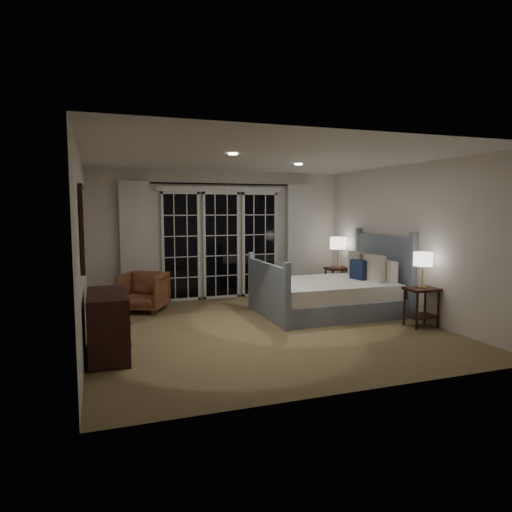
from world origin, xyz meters
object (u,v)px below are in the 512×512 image
object	(u,v)px
lamp_right	(338,243)
armchair	(144,292)
nightstand_left	(421,301)
lamp_left	(423,260)
bed	(331,294)
nightstand_right	(337,278)
dresser	(108,325)

from	to	relation	value
lamp_right	armchair	size ratio (longest dim) A/B	0.83
nightstand_left	lamp_left	bearing A→B (deg)	153.43
nightstand_left	armchair	size ratio (longest dim) A/B	0.80
nightstand_left	lamp_right	size ratio (longest dim) A/B	0.97
lamp_right	armchair	bearing A→B (deg)	-178.83
lamp_right	nightstand_left	bearing A→B (deg)	-90.09
bed	nightstand_left	world-z (taller)	bed
nightstand_left	lamp_right	distance (m)	2.64
bed	lamp_right	distance (m)	1.71
bed	nightstand_left	xyz separation A→B (m)	(0.85, -1.26, 0.06)
lamp_left	nightstand_left	bearing A→B (deg)	-26.57
nightstand_right	lamp_left	world-z (taller)	lamp_left
lamp_right	dresser	size ratio (longest dim) A/B	0.56
dresser	nightstand_left	bearing A→B (deg)	-1.47
lamp_left	armchair	bearing A→B (deg)	147.29
bed	nightstand_right	size ratio (longest dim) A/B	3.82
nightstand_left	lamp_left	size ratio (longest dim) A/B	1.11
lamp_left	dresser	distance (m)	4.54
armchair	nightstand_left	bearing A→B (deg)	-5.45
dresser	nightstand_right	bearing A→B (deg)	28.41
nightstand_left	nightstand_right	bearing A→B (deg)	89.91
lamp_right	dresser	xyz separation A→B (m)	(-4.50, -2.43, -0.69)
nightstand_right	bed	bearing A→B (deg)	-123.46
lamp_right	lamp_left	bearing A→B (deg)	-90.09
nightstand_right	armchair	bearing A→B (deg)	-178.83
nightstand_left	armchair	bearing A→B (deg)	147.29
nightstand_left	dresser	size ratio (longest dim) A/B	0.54
lamp_right	armchair	distance (m)	3.92
lamp_left	dresser	xyz separation A→B (m)	(-4.49, 0.12, -0.63)
lamp_right	armchair	world-z (taller)	lamp_right
bed	lamp_left	distance (m)	1.67
nightstand_left	dresser	xyz separation A→B (m)	(-4.49, 0.12, -0.00)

